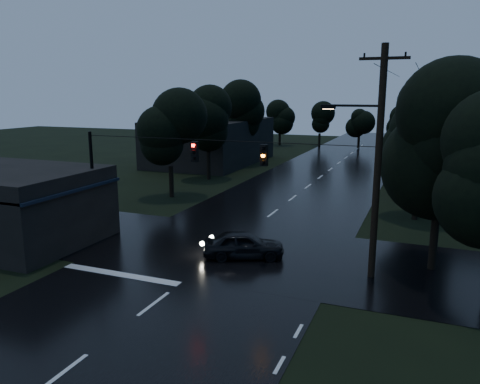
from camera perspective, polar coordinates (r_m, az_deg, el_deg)
The scene contains 16 objects.
ground at distance 15.49m, azimuth -20.95°, elevation -20.09°, with size 160.00×160.00×0.00m, color black.
main_road at distance 41.26m, azimuth 8.29°, elevation 0.65°, with size 12.00×120.00×0.02m, color black.
cross_street at distance 24.68m, azimuth -1.74°, elevation -7.00°, with size 60.00×9.00×0.02m, color black.
building_far_left at distance 54.90m, azimuth -3.50°, elevation 6.19°, with size 10.00×16.00×5.00m, color black.
utility_pole_main at distance 20.66m, azimuth 16.24°, elevation 3.81°, with size 3.50×0.30×10.00m.
utility_pole_far at distance 37.62m, azimuth 20.15°, elevation 4.93°, with size 2.00×0.30×7.50m.
anchor_pole_left at distance 26.92m, azimuth -17.46°, elevation 0.67°, with size 0.18×0.18×6.00m, color black.
span_signals at distance 22.36m, azimuth -1.55°, elevation 4.84°, with size 15.00×0.37×1.12m.
tree_corner_near at distance 22.48m, azimuth 23.49°, elevation 5.82°, with size 4.48×4.48×9.44m.
tree_left_a at distance 36.46m, azimuth -8.56°, elevation 7.48°, with size 3.92×3.92×8.26m.
tree_left_b at distance 43.77m, azimuth -3.93°, elevation 8.81°, with size 4.20×4.20×8.85m.
tree_left_c at distance 53.15m, azimuth 0.21°, elevation 9.80°, with size 4.48×4.48×9.44m.
tree_right_a at distance 31.47m, azimuth 21.26°, elevation 6.80°, with size 4.20×4.20×8.85m.
tree_right_b at distance 39.43m, azimuth 22.38°, elevation 8.15°, with size 4.48×4.48×9.44m.
tree_right_c at distance 49.41m, azimuth 23.09°, elevation 9.13°, with size 4.76×4.76×10.03m.
car at distance 23.26m, azimuth 0.45°, elevation -6.42°, with size 1.60×3.99×1.36m, color black.
Camera 1 is at (9.36, -9.38, 8.03)m, focal length 35.00 mm.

